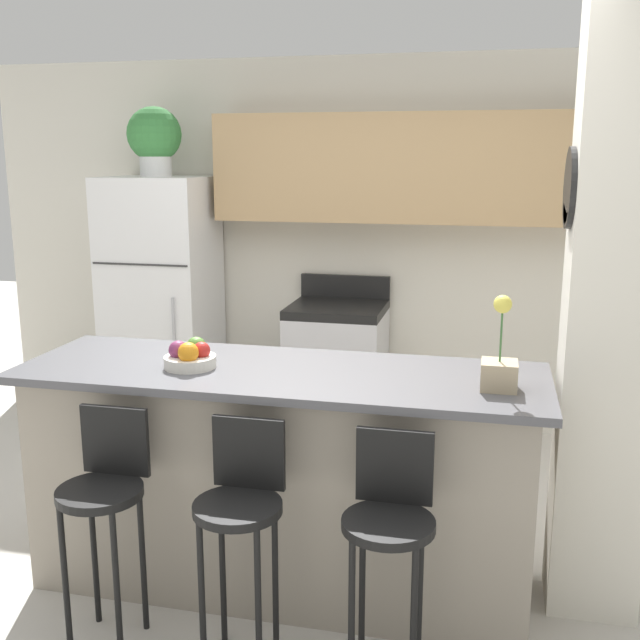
# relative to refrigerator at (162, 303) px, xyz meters

# --- Properties ---
(ground_plane) EXTENTS (14.00, 14.00, 0.00)m
(ground_plane) POSITION_rel_refrigerator_xyz_m (1.40, -1.85, -0.88)
(ground_plane) COLOR beige
(wall_back) EXTENTS (5.60, 0.38, 2.55)m
(wall_back) POSITION_rel_refrigerator_xyz_m (1.53, 0.29, 0.62)
(wall_back) COLOR silver
(wall_back) RESTS_ON ground_plane
(pillar_right) EXTENTS (0.38, 0.32, 2.55)m
(pillar_right) POSITION_rel_refrigerator_xyz_m (2.73, -1.70, 0.40)
(pillar_right) COLOR silver
(pillar_right) RESTS_ON ground_plane
(counter_bar) EXTENTS (2.26, 0.74, 1.00)m
(counter_bar) POSITION_rel_refrigerator_xyz_m (1.40, -1.85, -0.37)
(counter_bar) COLOR gray
(counter_bar) RESTS_ON ground_plane
(refrigerator) EXTENTS (0.71, 0.65, 1.75)m
(refrigerator) POSITION_rel_refrigerator_xyz_m (0.00, 0.00, 0.00)
(refrigerator) COLOR white
(refrigerator) RESTS_ON ground_plane
(stove_range) EXTENTS (0.63, 0.60, 1.07)m
(stove_range) POSITION_rel_refrigerator_xyz_m (1.26, 0.03, -0.41)
(stove_range) COLOR silver
(stove_range) RESTS_ON ground_plane
(bar_stool_left) EXTENTS (0.33, 0.33, 0.93)m
(bar_stool_left) POSITION_rel_refrigerator_xyz_m (0.84, -2.38, -0.26)
(bar_stool_left) COLOR black
(bar_stool_left) RESTS_ON ground_plane
(bar_stool_mid) EXTENTS (0.33, 0.33, 0.93)m
(bar_stool_mid) POSITION_rel_refrigerator_xyz_m (1.40, -2.38, -0.26)
(bar_stool_mid) COLOR black
(bar_stool_mid) RESTS_ON ground_plane
(bar_stool_right) EXTENTS (0.33, 0.33, 0.93)m
(bar_stool_right) POSITION_rel_refrigerator_xyz_m (1.95, -2.38, -0.26)
(bar_stool_right) COLOR black
(bar_stool_right) RESTS_ON ground_plane
(potted_plant_on_fridge) EXTENTS (0.37, 0.37, 0.46)m
(potted_plant_on_fridge) POSITION_rel_refrigerator_xyz_m (-0.00, 0.00, 1.13)
(potted_plant_on_fridge) COLOR silver
(potted_plant_on_fridge) RESTS_ON refrigerator
(orchid_vase) EXTENTS (0.14, 0.14, 0.37)m
(orchid_vase) POSITION_rel_refrigerator_xyz_m (2.31, -1.92, 0.22)
(orchid_vase) COLOR tan
(orchid_vase) RESTS_ON counter_bar
(fruit_bowl) EXTENTS (0.22, 0.22, 0.12)m
(fruit_bowl) POSITION_rel_refrigerator_xyz_m (1.02, -1.91, 0.18)
(fruit_bowl) COLOR silver
(fruit_bowl) RESTS_ON counter_bar
(trash_bin) EXTENTS (0.28, 0.28, 0.38)m
(trash_bin) POSITION_rel_refrigerator_xyz_m (0.57, -0.21, -0.69)
(trash_bin) COLOR #59595B
(trash_bin) RESTS_ON ground_plane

